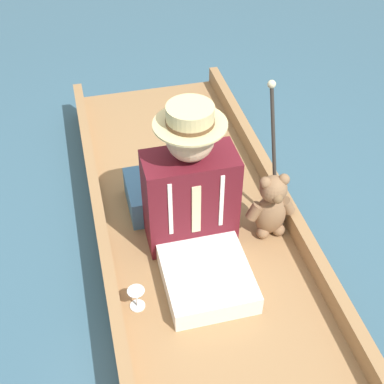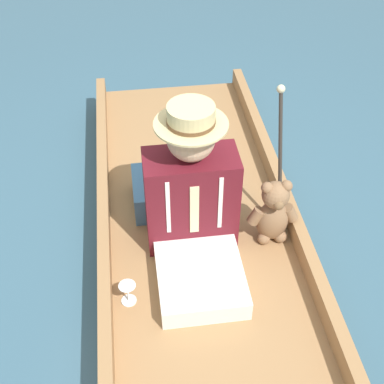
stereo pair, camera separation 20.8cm
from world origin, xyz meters
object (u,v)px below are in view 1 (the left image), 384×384
teddy_bear (271,207)px  wine_glass (136,295)px  seated_person (194,204)px  walking_cane (274,142)px

teddy_bear → wine_glass: 0.84m
wine_glass → teddy_bear: bearing=-157.6°
seated_person → walking_cane: size_ratio=1.11×
walking_cane → seated_person: bearing=24.9°
seated_person → walking_cane: bearing=-166.2°
teddy_bear → wine_glass: (0.77, 0.32, -0.09)m
wine_glass → walking_cane: (-0.84, -0.53, 0.35)m
walking_cane → teddy_bear: bearing=73.2°
seated_person → walking_cane: 0.55m
teddy_bear → wine_glass: teddy_bear is taller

